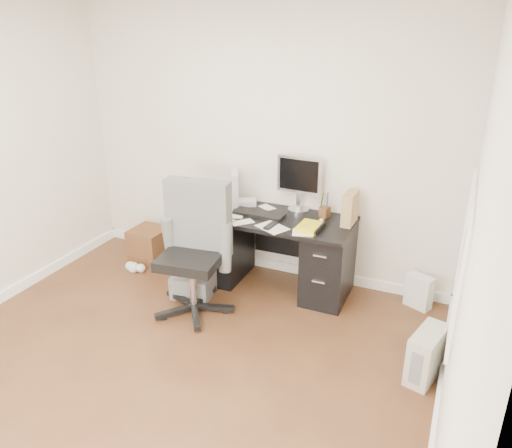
{
  "coord_description": "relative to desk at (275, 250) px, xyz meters",
  "views": [
    {
      "loc": [
        1.92,
        -2.52,
        2.55
      ],
      "look_at": [
        0.29,
        1.2,
        0.85
      ],
      "focal_mm": 35.0,
      "sensor_mm": 36.0,
      "label": 1
    }
  ],
  "objects": [
    {
      "name": "ground",
      "position": [
        -0.3,
        -1.65,
        -0.4
      ],
      "size": [
        4.0,
        4.0,
        0.0
      ],
      "primitive_type": "plane",
      "color": "#4B2818",
      "rests_on": "ground"
    },
    {
      "name": "room_shell",
      "position": [
        -0.27,
        -1.62,
        1.26
      ],
      "size": [
        4.02,
        4.02,
        2.71
      ],
      "color": "silver",
      "rests_on": "ground"
    },
    {
      "name": "desk",
      "position": [
        0.0,
        0.0,
        0.0
      ],
      "size": [
        1.5,
        0.7,
        0.75
      ],
      "color": "black",
      "rests_on": "ground"
    },
    {
      "name": "loose_papers",
      "position": [
        -0.2,
        -0.05,
        0.35
      ],
      "size": [
        1.1,
        0.6,
        0.0
      ],
      "primitive_type": null,
      "color": "silver",
      "rests_on": "desk"
    },
    {
      "name": "lcd_monitor",
      "position": [
        0.15,
        0.26,
        0.63
      ],
      "size": [
        0.46,
        0.27,
        0.57
      ],
      "primitive_type": null,
      "rotation": [
        0.0,
        0.0,
        -0.04
      ],
      "color": "#B1B1B6",
      "rests_on": "desk"
    },
    {
      "name": "keyboard",
      "position": [
        -0.17,
        -0.01,
        0.36
      ],
      "size": [
        0.5,
        0.18,
        0.03
      ],
      "primitive_type": "cube",
      "rotation": [
        0.0,
        0.0,
        -0.01
      ],
      "color": "black",
      "rests_on": "desk"
    },
    {
      "name": "computer_mouse",
      "position": [
        0.45,
        0.03,
        0.38
      ],
      "size": [
        0.07,
        0.07,
        0.05
      ],
      "primitive_type": "sphere",
      "rotation": [
        0.0,
        0.0,
        -0.31
      ],
      "color": "#B1B1B6",
      "rests_on": "desk"
    },
    {
      "name": "travel_mug",
      "position": [
        -0.69,
        -0.13,
        0.45
      ],
      "size": [
        0.11,
        0.11,
        0.2
      ],
      "primitive_type": "cylinder",
      "rotation": [
        0.0,
        0.0,
        0.28
      ],
      "color": "#16419C",
      "rests_on": "desk"
    },
    {
      "name": "white_binder",
      "position": [
        -0.52,
        0.19,
        0.52
      ],
      "size": [
        0.25,
        0.32,
        0.34
      ],
      "primitive_type": "cube",
      "rotation": [
        0.0,
        0.0,
        0.44
      ],
      "color": "silver",
      "rests_on": "desk"
    },
    {
      "name": "magazine_file",
      "position": [
        0.69,
        0.13,
        0.5
      ],
      "size": [
        0.14,
        0.27,
        0.31
      ],
      "primitive_type": "cube",
      "rotation": [
        0.0,
        0.0,
        -0.03
      ],
      "color": "olive",
      "rests_on": "desk"
    },
    {
      "name": "pen_cup",
      "position": [
        0.43,
        0.19,
        0.47
      ],
      "size": [
        0.13,
        0.13,
        0.25
      ],
      "primitive_type": null,
      "rotation": [
        0.0,
        0.0,
        -0.28
      ],
      "color": "#522B17",
      "rests_on": "desk"
    },
    {
      "name": "yellow_book",
      "position": [
        0.4,
        -0.15,
        0.37
      ],
      "size": [
        0.21,
        0.27,
        0.04
      ],
      "primitive_type": "cube",
      "rotation": [
        0.0,
        0.0,
        -0.04
      ],
      "color": "yellow",
      "rests_on": "desk"
    },
    {
      "name": "paper_remote",
      "position": [
        0.07,
        -0.25,
        0.36
      ],
      "size": [
        0.36,
        0.33,
        0.02
      ],
      "primitive_type": null,
      "rotation": [
        0.0,
        0.0,
        -0.47
      ],
      "color": "silver",
      "rests_on": "desk"
    },
    {
      "name": "office_chair",
      "position": [
        -0.51,
        -0.74,
        0.21
      ],
      "size": [
        0.76,
        0.76,
        1.21
      ],
      "primitive_type": null,
      "rotation": [
        0.0,
        0.0,
        0.12
      ],
      "color": "#555855",
      "rests_on": "ground"
    },
    {
      "name": "pc_tower",
      "position": [
        1.56,
        -0.85,
        -0.2
      ],
      "size": [
        0.28,
        0.43,
        0.4
      ],
      "primitive_type": "cube",
      "rotation": [
        0.0,
        0.0,
        -0.27
      ],
      "color": "#ABA49A",
      "rests_on": "ground"
    },
    {
      "name": "shopping_bag",
      "position": [
        1.39,
        0.16,
        -0.24
      ],
      "size": [
        0.29,
        0.25,
        0.33
      ],
      "primitive_type": "cube",
      "rotation": [
        0.0,
        0.0,
        -0.42
      ],
      "color": "silver",
      "rests_on": "ground"
    },
    {
      "name": "wicker_basket",
      "position": [
        -1.5,
        -0.02,
        -0.21
      ],
      "size": [
        0.39,
        0.39,
        0.37
      ],
      "primitive_type": "cube",
      "rotation": [
        0.0,
        0.0,
        -0.06
      ],
      "color": "#4D2D17",
      "rests_on": "ground"
    },
    {
      "name": "desk_printer",
      "position": [
        -0.66,
        -0.5,
        -0.29
      ],
      "size": [
        0.42,
        0.36,
        0.22
      ],
      "primitive_type": "cube",
      "rotation": [
        0.0,
        0.0,
        0.14
      ],
      "color": "slate",
      "rests_on": "ground"
    }
  ]
}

